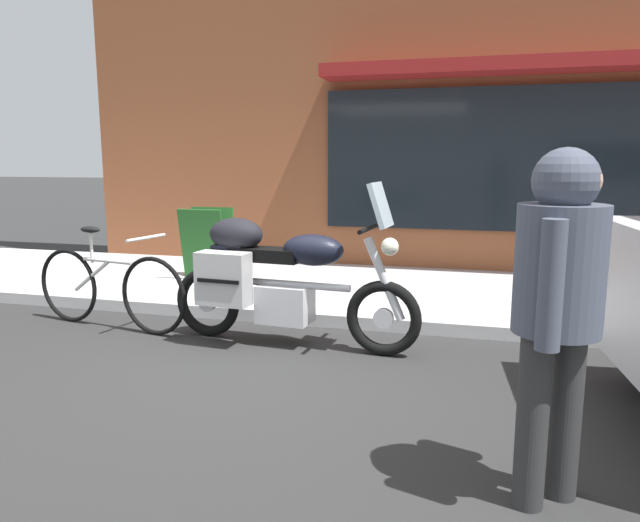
{
  "coord_description": "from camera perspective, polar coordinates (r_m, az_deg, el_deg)",
  "views": [
    {
      "loc": [
        1.54,
        -4.02,
        1.56
      ],
      "look_at": [
        0.25,
        0.77,
        0.7
      ],
      "focal_mm": 33.1,
      "sensor_mm": 36.0,
      "label": 1
    }
  ],
  "objects": [
    {
      "name": "ground_plane",
      "position": [
        4.58,
        -5.65,
        -10.13
      ],
      "size": [
        80.0,
        80.0,
        0.0
      ],
      "primitive_type": "plane",
      "color": "#292929"
    },
    {
      "name": "parked_bicycle",
      "position": [
        5.8,
        -19.77,
        -2.42
      ],
      "size": [
        1.74,
        0.49,
        0.95
      ],
      "color": "black",
      "rests_on": "ground_plane"
    },
    {
      "name": "pedestrian_walking",
      "position": [
        2.76,
        22.09,
        -2.38
      ],
      "size": [
        0.46,
        0.55,
        1.61
      ],
      "color": "#2E2E2E",
      "rests_on": "ground_plane"
    },
    {
      "name": "touring_motorcycle",
      "position": [
        4.94,
        -4.41,
        -1.44
      ],
      "size": [
        2.21,
        0.62,
        1.38
      ],
      "color": "black",
      "rests_on": "ground_plane"
    },
    {
      "name": "sandwich_board_sign",
      "position": [
        7.22,
        -10.9,
        1.65
      ],
      "size": [
        0.55,
        0.4,
        0.86
      ],
      "color": "#1E511E",
      "rests_on": "sidewalk_curb"
    }
  ]
}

